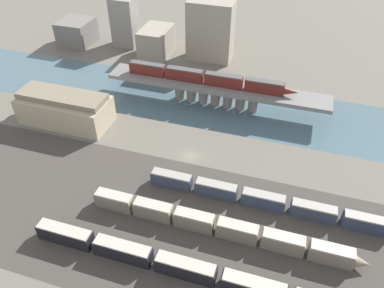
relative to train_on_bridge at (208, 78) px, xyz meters
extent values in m
plane|color=#666056|center=(2.87, -27.51, -9.32)|extent=(400.00, 400.00, 0.00)
cube|color=#423D38|center=(2.87, -51.51, -9.32)|extent=(280.00, 42.00, 0.01)
cube|color=#47606B|center=(2.87, 0.00, -9.32)|extent=(320.00, 28.92, 0.01)
cube|color=slate|center=(2.87, 0.00, -2.58)|extent=(71.93, 9.06, 1.27)
cylinder|color=gray|center=(-9.53, 0.00, -6.27)|extent=(3.08, 3.08, 6.11)
cylinder|color=gray|center=(-5.40, 0.00, -6.27)|extent=(3.08, 3.08, 6.11)
cylinder|color=gray|center=(-1.27, 0.00, -6.27)|extent=(3.08, 3.08, 6.11)
cylinder|color=gray|center=(2.87, 0.00, -6.27)|extent=(3.08, 3.08, 6.11)
cylinder|color=gray|center=(7.00, 0.00, -6.27)|extent=(3.08, 3.08, 6.11)
cylinder|color=gray|center=(11.13, 0.00, -6.27)|extent=(3.08, 3.08, 6.11)
cylinder|color=gray|center=(15.26, 0.00, -6.27)|extent=(3.08, 3.08, 6.11)
cube|color=#5B1E19|center=(-20.61, 0.00, -0.16)|extent=(12.15, 2.61, 3.58)
cube|color=#4C4C4C|center=(-20.61, 0.00, 1.82)|extent=(11.66, 2.40, 0.40)
cube|color=#5B1E19|center=(-7.70, 0.00, -0.16)|extent=(12.15, 2.61, 3.58)
cube|color=#4C4C4C|center=(-7.70, 0.00, 1.82)|extent=(11.66, 2.40, 0.40)
cube|color=#5B1E19|center=(5.22, 0.00, -0.16)|extent=(12.15, 2.61, 3.58)
cube|color=#4C4C4C|center=(5.22, 0.00, 1.82)|extent=(11.66, 2.40, 0.40)
cube|color=#5B1E19|center=(18.13, 0.00, -0.16)|extent=(12.15, 2.61, 3.58)
cube|color=#4C4C4C|center=(18.13, 0.00, 1.82)|extent=(11.66, 2.40, 0.40)
cone|color=#5B1E19|center=(26.33, 0.00, -0.34)|extent=(4.25, 2.35, 2.35)
cube|color=black|center=(-14.26, -62.37, -7.51)|extent=(12.52, 2.96, 3.61)
cube|color=#B7B2A3|center=(-14.26, -62.37, -5.51)|extent=(12.02, 2.72, 0.40)
cube|color=black|center=(-0.63, -62.37, -7.51)|extent=(12.52, 2.96, 3.61)
cube|color=#B7B2A3|center=(-0.63, -62.37, -5.51)|extent=(12.02, 2.72, 0.40)
cube|color=black|center=(13.00, -62.37, -7.51)|extent=(12.52, 2.96, 3.61)
cube|color=#B7B2A3|center=(13.00, -62.37, -5.51)|extent=(12.02, 2.72, 0.40)
cube|color=black|center=(26.62, -62.37, -7.51)|extent=(12.52, 2.96, 3.61)
cube|color=#B7B2A3|center=(26.62, -62.37, -5.51)|extent=(12.02, 2.72, 0.40)
cube|color=gray|center=(-8.59, -50.34, -7.47)|extent=(9.08, 3.00, 3.69)
cube|color=#B7B2A3|center=(-8.59, -50.34, -5.43)|extent=(8.72, 2.76, 0.40)
cube|color=gray|center=(1.24, -50.34, -7.47)|extent=(9.08, 3.00, 3.69)
cube|color=#B7B2A3|center=(1.24, -50.34, -5.43)|extent=(8.72, 2.76, 0.40)
cube|color=gray|center=(11.07, -50.34, -7.47)|extent=(9.08, 3.00, 3.69)
cube|color=#B7B2A3|center=(11.07, -50.34, -5.43)|extent=(8.72, 2.76, 0.40)
cube|color=gray|center=(20.90, -50.34, -7.47)|extent=(9.08, 3.00, 3.69)
cube|color=#B7B2A3|center=(20.90, -50.34, -5.43)|extent=(8.72, 2.76, 0.40)
cube|color=gray|center=(30.73, -50.34, -7.47)|extent=(9.08, 3.00, 3.69)
cube|color=#B7B2A3|center=(30.73, -50.34, -5.43)|extent=(8.72, 2.76, 0.40)
cube|color=gray|center=(40.56, -50.34, -7.47)|extent=(9.08, 3.00, 3.69)
cube|color=#B7B2A3|center=(40.56, -50.34, -5.43)|extent=(8.72, 2.76, 0.40)
cone|color=gray|center=(46.70, -50.34, -7.66)|extent=(3.18, 2.70, 2.70)
cube|color=#2D384C|center=(1.85, -39.61, -7.57)|extent=(10.33, 2.71, 3.51)
cube|color=#9E998E|center=(1.85, -39.61, -5.61)|extent=(9.91, 2.50, 0.40)
cube|color=#2D384C|center=(13.35, -39.61, -7.57)|extent=(10.33, 2.71, 3.51)
cube|color=#9E998E|center=(13.35, -39.61, -5.61)|extent=(9.91, 2.50, 0.40)
cube|color=#2D384C|center=(24.85, -39.61, -7.57)|extent=(10.33, 2.71, 3.51)
cube|color=#9E998E|center=(24.85, -39.61, -5.61)|extent=(9.91, 2.50, 0.40)
cube|color=#2D384C|center=(36.35, -39.61, -7.57)|extent=(10.33, 2.71, 3.51)
cube|color=#9E998E|center=(36.35, -39.61, -5.61)|extent=(9.91, 2.50, 0.40)
cube|color=#2D384C|center=(47.85, -39.61, -7.57)|extent=(10.33, 2.71, 3.51)
cube|color=#9E998E|center=(47.85, -39.61, -5.61)|extent=(9.91, 2.50, 0.40)
cube|color=tan|center=(-38.49, -23.00, -5.26)|extent=(27.36, 12.29, 8.12)
cube|color=#7C725C|center=(-38.49, -23.00, -0.31)|extent=(26.82, 8.60, 1.78)
cube|color=slate|center=(-65.37, 28.94, -4.34)|extent=(12.88, 13.68, 9.96)
cube|color=gray|center=(-44.93, 34.10, 0.53)|extent=(9.72, 8.30, 19.70)
cube|color=gray|center=(-29.27, 28.88, -3.85)|extent=(10.90, 15.30, 10.94)
cube|color=gray|center=(-7.89, 31.98, 2.00)|extent=(17.30, 8.81, 22.65)
camera|label=1|loc=(26.80, -102.03, 58.68)|focal=35.00mm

